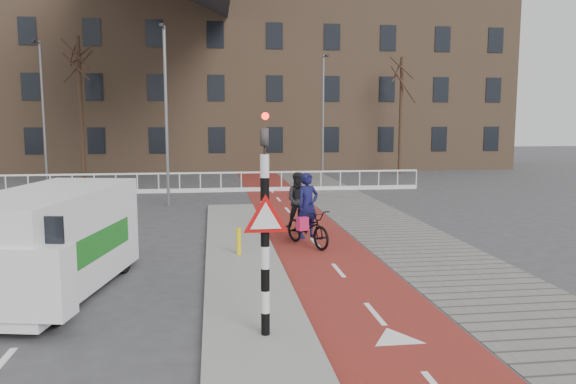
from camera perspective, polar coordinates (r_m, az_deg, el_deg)
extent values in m
plane|color=#38383A|center=(11.23, -0.17, -10.95)|extent=(120.00, 120.00, 0.00)
cube|color=maroon|center=(21.07, 0.31, -2.27)|extent=(2.50, 60.00, 0.01)
cube|color=slate|center=(21.63, 7.68, -2.09)|extent=(3.00, 60.00, 0.01)
cube|color=gray|center=(14.99, -4.86, -6.05)|extent=(1.80, 16.00, 0.12)
cylinder|color=black|center=(8.83, -2.34, -5.52)|extent=(0.14, 0.14, 2.88)
imported|color=black|center=(8.61, -2.41, 6.51)|extent=(0.13, 0.16, 0.80)
cylinder|color=#FF0C05|center=(8.47, -2.33, 7.71)|extent=(0.11, 0.02, 0.11)
cylinder|color=yellow|center=(14.37, -5.02, -5.00)|extent=(0.12, 0.12, 0.68)
imported|color=black|center=(15.73, 2.02, -3.63)|extent=(1.46, 2.09, 1.04)
imported|color=#121241|center=(15.63, 2.03, -1.37)|extent=(0.78, 0.67, 1.82)
cube|color=#C61C51|center=(15.17, 1.48, -3.24)|extent=(0.35, 0.30, 0.36)
imported|color=black|center=(17.05, 1.16, -2.69)|extent=(0.80, 1.87, 1.09)
imported|color=black|center=(16.96, 1.16, -0.86)|extent=(0.92, 0.77, 1.71)
cube|color=white|center=(12.27, -23.08, -4.47)|extent=(2.88, 5.23, 1.98)
cube|color=#1A781F|center=(12.06, -18.46, -4.94)|extent=(0.62, 3.11, 0.55)
cube|color=black|center=(10.21, -26.33, -4.66)|extent=(1.76, 0.39, 0.90)
cylinder|color=black|center=(10.64, -22.80, -10.62)|extent=(0.37, 0.73, 0.69)
cylinder|color=black|center=(14.27, -22.97, -6.12)|extent=(0.37, 0.73, 0.69)
cylinder|color=black|center=(13.62, -16.57, -6.46)|extent=(0.37, 0.73, 0.69)
cube|color=silver|center=(27.92, -15.09, 1.80)|extent=(28.00, 0.08, 0.08)
cube|color=silver|center=(28.01, -15.03, 0.07)|extent=(28.00, 0.10, 0.20)
cube|color=#7F6047|center=(42.67, -10.01, 10.56)|extent=(46.00, 10.00, 12.00)
cylinder|color=black|center=(34.82, -20.29, 7.88)|extent=(0.23, 0.23, 8.26)
cylinder|color=black|center=(37.20, 11.38, 7.53)|extent=(0.22, 0.22, 7.48)
cylinder|color=slate|center=(23.39, -12.25, 7.39)|extent=(0.12, 0.12, 7.22)
cylinder|color=slate|center=(32.50, -23.59, 7.20)|extent=(0.12, 0.12, 7.57)
cylinder|color=slate|center=(32.82, 3.58, 7.46)|extent=(0.12, 0.12, 7.21)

